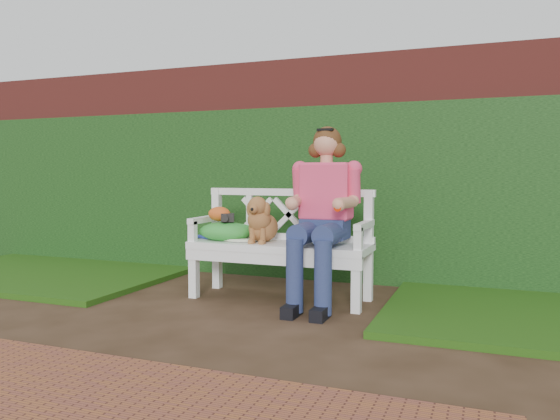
% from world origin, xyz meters
% --- Properties ---
extents(ground, '(60.00, 60.00, 0.00)m').
position_xyz_m(ground, '(0.00, 0.00, 0.00)').
color(ground, '#2F1F12').
extents(brick_wall, '(10.00, 0.30, 2.20)m').
position_xyz_m(brick_wall, '(0.00, 1.90, 1.10)').
color(brick_wall, maroon).
rests_on(brick_wall, ground).
extents(ivy_hedge, '(10.00, 0.18, 1.70)m').
position_xyz_m(ivy_hedge, '(0.00, 1.68, 0.85)').
color(ivy_hedge, '#2B6421').
rests_on(ivy_hedge, ground).
extents(grass_left, '(2.60, 2.00, 0.05)m').
position_xyz_m(grass_left, '(-2.40, 0.90, 0.03)').
color(grass_left, '#194A0E').
rests_on(grass_left, ground).
extents(brick_paving, '(4.00, 1.20, 0.03)m').
position_xyz_m(brick_paving, '(0.00, -1.60, 0.01)').
color(brick_paving, brown).
rests_on(brick_paving, ground).
extents(garden_bench, '(1.62, 0.73, 0.48)m').
position_xyz_m(garden_bench, '(0.21, 0.73, 0.24)').
color(garden_bench, white).
rests_on(garden_bench, ground).
extents(seated_woman, '(0.60, 0.80, 1.42)m').
position_xyz_m(seated_woman, '(0.60, 0.71, 0.71)').
color(seated_woman, '#D24E71').
rests_on(seated_woman, ground).
extents(dog, '(0.27, 0.36, 0.39)m').
position_xyz_m(dog, '(0.07, 0.68, 0.68)').
color(dog, tan).
rests_on(dog, garden_bench).
extents(tennis_racket, '(0.73, 0.40, 0.03)m').
position_xyz_m(tennis_racket, '(-0.19, 0.72, 0.50)').
color(tennis_racket, white).
rests_on(tennis_racket, garden_bench).
extents(green_bag, '(0.58, 0.52, 0.16)m').
position_xyz_m(green_bag, '(-0.28, 0.70, 0.56)').
color(green_bag, green).
rests_on(green_bag, garden_bench).
extents(camera_item, '(0.13, 0.12, 0.07)m').
position_xyz_m(camera_item, '(-0.25, 0.68, 0.68)').
color(camera_item, black).
rests_on(camera_item, green_bag).
extents(baseball_glove, '(0.23, 0.19, 0.13)m').
position_xyz_m(baseball_glove, '(-0.35, 0.71, 0.70)').
color(baseball_glove, '#D1531C').
rests_on(baseball_glove, green_bag).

